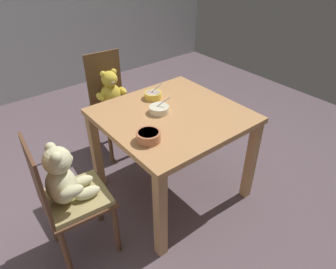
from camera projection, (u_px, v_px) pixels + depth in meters
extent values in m
cube|color=#5F4E54|center=(172.00, 191.00, 2.64)|extent=(5.20, 5.20, 0.04)
cube|color=#B8814E|center=(172.00, 116.00, 2.22)|extent=(0.98, 0.95, 0.04)
cube|color=tan|center=(160.00, 217.00, 1.92)|extent=(0.07, 0.07, 0.71)
cube|color=tan|center=(251.00, 161.00, 2.38)|extent=(0.07, 0.07, 0.71)
cube|color=tan|center=(96.00, 152.00, 2.48)|extent=(0.07, 0.07, 0.71)
cube|color=tan|center=(179.00, 117.00, 2.94)|extent=(0.07, 0.07, 0.71)
cube|color=brown|center=(78.00, 200.00, 1.92)|extent=(0.43, 0.41, 0.02)
cube|color=brown|center=(37.00, 182.00, 1.70)|extent=(0.05, 0.35, 0.48)
cylinder|color=brown|center=(116.00, 229.00, 2.02)|extent=(0.04, 0.04, 0.43)
cylinder|color=brown|center=(98.00, 199.00, 2.24)|extent=(0.04, 0.04, 0.43)
cylinder|color=brown|center=(66.00, 254.00, 1.86)|extent=(0.04, 0.04, 0.43)
cylinder|color=brown|center=(51.00, 219.00, 2.08)|extent=(0.04, 0.04, 0.43)
cube|color=tan|center=(77.00, 197.00, 1.91)|extent=(0.40, 0.38, 0.04)
ellipsoid|color=beige|center=(62.00, 185.00, 1.80)|extent=(0.20, 0.23, 0.24)
ellipsoid|color=beige|center=(72.00, 183.00, 1.83)|extent=(0.07, 0.12, 0.15)
sphere|color=beige|center=(57.00, 160.00, 1.70)|extent=(0.16, 0.16, 0.16)
ellipsoid|color=beige|center=(68.00, 159.00, 1.74)|extent=(0.06, 0.07, 0.05)
sphere|color=beige|center=(56.00, 158.00, 1.62)|extent=(0.06, 0.06, 0.06)
sphere|color=beige|center=(50.00, 147.00, 1.70)|extent=(0.06, 0.06, 0.06)
ellipsoid|color=beige|center=(72.00, 192.00, 1.71)|extent=(0.14, 0.08, 0.07)
ellipsoid|color=beige|center=(59.00, 169.00, 1.88)|extent=(0.14, 0.08, 0.07)
ellipsoid|color=beige|center=(88.00, 193.00, 1.86)|extent=(0.16, 0.09, 0.07)
ellipsoid|color=beige|center=(81.00, 182.00, 1.94)|extent=(0.16, 0.09, 0.07)
cube|color=brown|center=(115.00, 110.00, 2.88)|extent=(0.41, 0.45, 0.02)
cube|color=brown|center=(104.00, 78.00, 2.88)|extent=(0.34, 0.05, 0.50)
cylinder|color=brown|center=(110.00, 144.00, 2.82)|extent=(0.04, 0.04, 0.43)
cylinder|color=brown|center=(140.00, 134.00, 2.96)|extent=(0.04, 0.04, 0.43)
cylinder|color=brown|center=(96.00, 127.00, 3.06)|extent=(0.04, 0.04, 0.43)
cylinder|color=brown|center=(124.00, 118.00, 3.20)|extent=(0.04, 0.04, 0.43)
ellipsoid|color=gold|center=(111.00, 95.00, 2.86)|extent=(0.22, 0.19, 0.23)
ellipsoid|color=#D3BB8A|center=(113.00, 99.00, 2.83)|extent=(0.12, 0.07, 0.14)
sphere|color=gold|center=(109.00, 79.00, 2.76)|extent=(0.15, 0.15, 0.15)
ellipsoid|color=#D3BB8A|center=(112.00, 82.00, 2.73)|extent=(0.06, 0.06, 0.04)
sphere|color=gold|center=(103.00, 74.00, 2.72)|extent=(0.06, 0.06, 0.06)
sphere|color=gold|center=(114.00, 72.00, 2.76)|extent=(0.06, 0.06, 0.06)
ellipsoid|color=gold|center=(100.00, 97.00, 2.78)|extent=(0.08, 0.14, 0.06)
ellipsoid|color=gold|center=(123.00, 91.00, 2.88)|extent=(0.08, 0.14, 0.06)
ellipsoid|color=gold|center=(112.00, 110.00, 2.80)|extent=(0.08, 0.16, 0.07)
ellipsoid|color=gold|center=(122.00, 107.00, 2.85)|extent=(0.08, 0.16, 0.07)
cylinder|color=yellow|center=(153.00, 95.00, 2.40)|extent=(0.13, 0.13, 0.05)
cylinder|color=yellow|center=(153.00, 97.00, 2.41)|extent=(0.07, 0.07, 0.01)
cylinder|color=beige|center=(153.00, 93.00, 2.39)|extent=(0.11, 0.11, 0.01)
cylinder|color=#BCBCC1|center=(156.00, 88.00, 2.38)|extent=(0.09, 0.03, 0.07)
ellipsoid|color=#BCBCC1|center=(152.00, 93.00, 2.38)|extent=(0.04, 0.03, 0.01)
cylinder|color=beige|center=(159.00, 109.00, 2.21)|extent=(0.14, 0.14, 0.05)
cylinder|color=beige|center=(159.00, 112.00, 2.22)|extent=(0.08, 0.08, 0.01)
cylinder|color=beige|center=(159.00, 107.00, 2.20)|extent=(0.12, 0.12, 0.01)
cylinder|color=#BCBCC1|center=(164.00, 102.00, 2.18)|extent=(0.09, 0.06, 0.07)
ellipsoid|color=#BCBCC1|center=(158.00, 107.00, 2.20)|extent=(0.04, 0.03, 0.01)
cylinder|color=#B56D4A|center=(148.00, 136.00, 1.91)|extent=(0.16, 0.16, 0.06)
cylinder|color=#B56D4A|center=(149.00, 140.00, 1.92)|extent=(0.09, 0.09, 0.01)
cylinder|color=beige|center=(148.00, 133.00, 1.89)|extent=(0.13, 0.13, 0.01)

